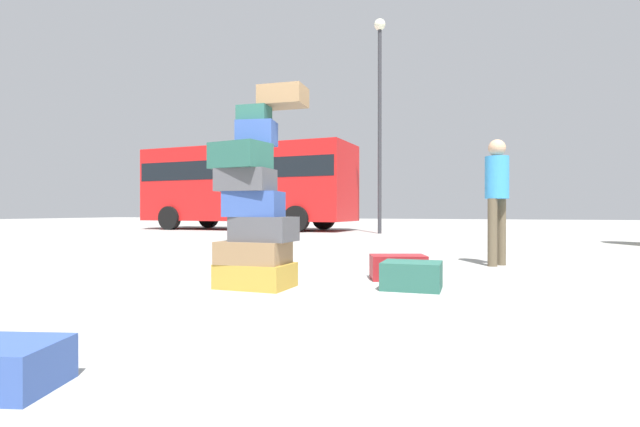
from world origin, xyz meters
TOP-DOWN VIEW (x-y plane):
  - ground_plane at (0.00, 0.00)m, footprint 80.00×80.00m
  - suitcase_tower at (-0.49, 0.04)m, footprint 0.78×0.72m
  - suitcase_teal_foreground_near at (0.90, 0.43)m, footprint 0.54×0.46m
  - suitcase_maroon_foreground_far at (0.67, 0.98)m, footprint 0.65×0.52m
  - person_bearded_onlooker at (1.65, 2.65)m, footprint 0.30×0.31m
  - person_tourist_with_camera at (-1.66, 2.46)m, footprint 0.30×0.32m
  - parked_bus at (-7.27, 12.11)m, footprint 8.36×2.98m
  - lamp_post at (-1.76, 10.80)m, footprint 0.36×0.36m

SIDE VIEW (x-z plane):
  - ground_plane at x=0.00m, z-range 0.00..0.00m
  - suitcase_teal_foreground_near at x=0.90m, z-range 0.00..0.25m
  - suitcase_maroon_foreground_far at x=0.67m, z-range 0.00..0.25m
  - suitcase_tower at x=-0.49m, z-range -0.20..1.72m
  - person_bearded_onlooker at x=1.65m, z-range 0.17..1.81m
  - person_tourist_with_camera at x=-1.66m, z-range 0.17..1.88m
  - parked_bus at x=-7.27m, z-range 0.26..3.41m
  - lamp_post at x=-1.76m, z-range 0.97..7.82m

